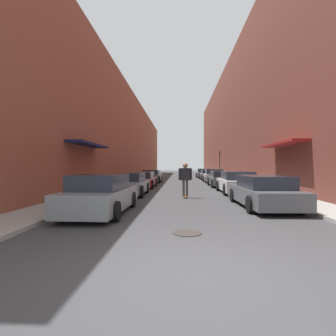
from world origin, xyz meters
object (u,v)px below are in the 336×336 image
Objects in this scene: parked_car_left_2 at (142,180)px; skateboarder at (185,176)px; parked_car_right_4 at (208,175)px; manhole_cover at (187,233)px; parked_car_left_3 at (152,176)px; parked_car_right_2 at (221,179)px; traffic_light at (220,161)px; parked_car_left_1 at (129,184)px; parked_car_left_0 at (101,195)px; parked_car_right_3 at (214,176)px; parked_car_right_5 at (203,173)px; parked_car_right_1 at (237,183)px; parked_car_right_0 at (263,192)px.

parked_car_left_2 is 2.57× the size of skateboarder.
parked_car_right_4 reaches higher than manhole_cover.
parked_car_left_3 is 7.97m from parked_car_right_2.
traffic_light is at bearing -15.69° from parked_car_right_4.
parked_car_left_1 is 18.37m from traffic_light.
parked_car_left_0 is at bearing -89.83° from parked_car_left_3.
parked_car_left_1 reaches higher than parked_car_right_4.
parked_car_left_2 is at bearing -124.41° from traffic_light.
parked_car_left_2 is 14.02m from manhole_cover.
manhole_cover is at bearing -99.24° from parked_car_right_3.
parked_car_left_3 is at bearing -177.28° from parked_car_right_3.
parked_car_right_5 is 6.21× the size of manhole_cover.
parked_car_right_5 is (6.28, 17.13, 0.03)m from parked_car_left_2.
traffic_light is (7.50, 22.27, 1.54)m from parked_car_left_0.
parked_car_left_0 is 1.09× the size of parked_car_right_2.
parked_car_right_1 reaches higher than parked_car_left_1.
parked_car_right_0 reaches higher than manhole_cover.
parked_car_left_0 is at bearing -123.06° from skateboarder.
parked_car_left_2 is 1.07× the size of parked_car_right_5.
skateboarder reaches higher than manhole_cover.
parked_car_left_3 is at bearing -119.34° from parked_car_right_5.
parked_car_right_5 is (-0.03, 5.59, 0.04)m from parked_car_right_4.
parked_car_right_5 is at bearing 84.01° from manhole_cover.
parked_car_right_1 is 1.10× the size of parked_car_right_2.
parked_car_right_3 is 20.37m from manhole_cover.
skateboarder is at bearing -99.90° from parked_car_right_4.
parked_car_right_5 reaches higher than parked_car_right_4.
parked_car_right_5 is 6.32m from traffic_light.
parked_car_right_4 is at bearing 80.10° from skateboarder.
parked_car_right_2 is 10.35m from traffic_light.
parked_car_left_3 reaches higher than parked_car_right_4.
skateboarder is at bearing -142.46° from parked_car_right_1.
parked_car_left_3 is at bearing 89.69° from parked_car_left_1.
parked_car_right_4 is at bearing 82.63° from manhole_cover.
parked_car_right_4 is at bearing 89.73° from parked_car_right_0.
parked_car_right_0 is 1.17× the size of parked_car_right_2.
parked_car_right_0 is at bearing -68.57° from parked_car_left_3.
parked_car_left_0 is 23.55m from traffic_light.
skateboarder reaches higher than parked_car_left_1.
parked_car_right_2 is at bearing -90.21° from parked_car_right_5.
traffic_light is (1.30, 15.18, 1.55)m from parked_car_right_1.
skateboarder reaches higher than parked_car_left_0.
parked_car_left_0 reaches higher than parked_car_right_0.
parked_car_left_1 is 23.46m from parked_car_right_5.
parked_car_right_1 is 1.11× the size of parked_car_right_3.
parked_car_left_1 is 0.98× the size of parked_car_right_2.
traffic_light is (1.34, -0.38, 1.61)m from parked_car_right_4.
parked_car_left_2 is 13.63m from traffic_light.
parked_car_left_0 is at bearing -164.74° from parked_car_right_0.
parked_car_left_1 is 0.99× the size of parked_car_right_3.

